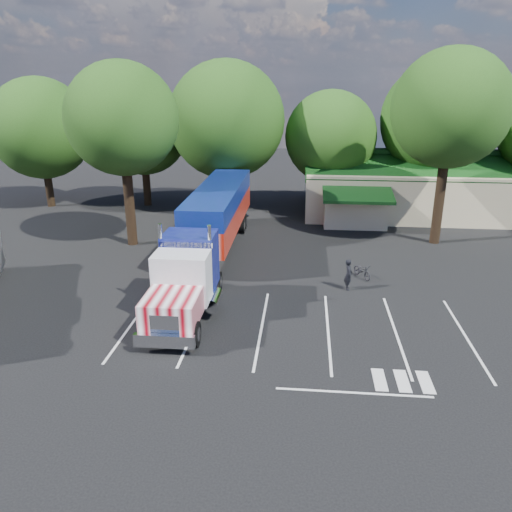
# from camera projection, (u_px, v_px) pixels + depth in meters

# --- Properties ---
(ground) EXTENTS (120.00, 120.00, 0.00)m
(ground) POSITION_uv_depth(u_px,v_px,m) (270.00, 280.00, 29.84)
(ground) COLOR black
(ground) RESTS_ON ground
(event_hall) EXTENTS (24.20, 14.12, 5.55)m
(event_hall) POSITION_uv_depth(u_px,v_px,m) (438.00, 188.00, 44.53)
(event_hall) COLOR #C3B891
(event_hall) RESTS_ON ground
(tree_row_a) EXTENTS (9.00, 9.00, 11.68)m
(tree_row_a) POSITION_uv_depth(u_px,v_px,m) (41.00, 128.00, 44.93)
(tree_row_a) COLOR black
(tree_row_a) RESTS_ON ground
(tree_row_b) EXTENTS (8.40, 8.40, 11.35)m
(tree_row_b) POSITION_uv_depth(u_px,v_px,m) (142.00, 128.00, 45.33)
(tree_row_b) COLOR black
(tree_row_b) RESTS_ON ground
(tree_row_c) EXTENTS (10.00, 10.00, 13.05)m
(tree_row_c) POSITION_uv_depth(u_px,v_px,m) (227.00, 120.00, 42.79)
(tree_row_c) COLOR black
(tree_row_c) RESTS_ON ground
(tree_row_d) EXTENTS (8.00, 8.00, 10.60)m
(tree_row_d) POSITION_uv_depth(u_px,v_px,m) (331.00, 137.00, 43.67)
(tree_row_d) COLOR black
(tree_row_d) RESTS_ON ground
(tree_row_e) EXTENTS (9.60, 9.60, 12.90)m
(tree_row_e) POSITION_uv_depth(u_px,v_px,m) (437.00, 120.00, 42.81)
(tree_row_e) COLOR black
(tree_row_e) RESTS_ON ground
(tree_near_left) EXTENTS (7.60, 7.60, 12.65)m
(tree_near_left) POSITION_uv_depth(u_px,v_px,m) (122.00, 119.00, 33.48)
(tree_near_left) COLOR black
(tree_near_left) RESTS_ON ground
(tree_near_right) EXTENTS (8.00, 8.00, 13.50)m
(tree_near_right) POSITION_uv_depth(u_px,v_px,m) (451.00, 109.00, 33.58)
(tree_near_right) COLOR black
(tree_near_right) RESTS_ON ground
(semi_truck) EXTENTS (3.62, 22.09, 4.62)m
(semi_truck) POSITION_uv_depth(u_px,v_px,m) (212.00, 223.00, 32.14)
(semi_truck) COLOR black
(semi_truck) RESTS_ON ground
(woman) EXTENTS (0.46, 0.68, 1.82)m
(woman) POSITION_uv_depth(u_px,v_px,m) (348.00, 274.00, 28.29)
(woman) COLOR black
(woman) RESTS_ON ground
(bicycle) EXTENTS (1.32, 1.77, 0.89)m
(bicycle) POSITION_uv_depth(u_px,v_px,m) (362.00, 271.00, 30.12)
(bicycle) COLOR black
(bicycle) RESTS_ON ground
(silver_sedan) EXTENTS (4.66, 1.71, 1.52)m
(silver_sedan) POSITION_uv_depth(u_px,v_px,m) (425.00, 214.00, 41.61)
(silver_sedan) COLOR #AFB1B7
(silver_sedan) RESTS_ON ground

